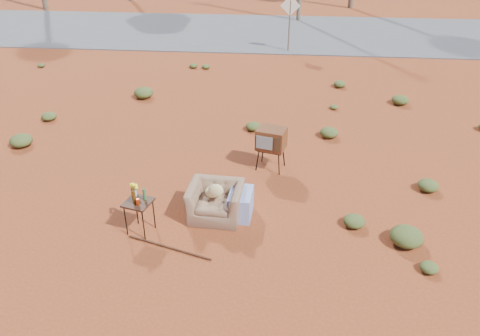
{
  "coord_description": "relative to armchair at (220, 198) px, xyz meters",
  "views": [
    {
      "loc": [
        1.25,
        -6.98,
        5.47
      ],
      "look_at": [
        0.52,
        1.02,
        0.8
      ],
      "focal_mm": 35.0,
      "sensor_mm": 36.0,
      "label": 1
    }
  ],
  "objects": [
    {
      "name": "road_sign",
      "position": [
        1.31,
        11.51,
        1.08
      ],
      "size": [
        0.78,
        0.06,
        2.19
      ],
      "color": "brown",
      "rests_on": "ground"
    },
    {
      "name": "highway",
      "position": [
        -0.19,
        14.51,
        -0.4
      ],
      "size": [
        140.0,
        7.0,
        0.04
      ],
      "primitive_type": "cube",
      "color": "#565659",
      "rests_on": "ground"
    },
    {
      "name": "armchair",
      "position": [
        0.0,
        0.0,
        0.0
      ],
      "size": [
        1.26,
        0.78,
        0.91
      ],
      "rotation": [
        0.0,
        0.0,
        -0.06
      ],
      "color": "brown",
      "rests_on": "ground"
    },
    {
      "name": "tv_unit",
      "position": [
        0.92,
        1.96,
        0.32
      ],
      "size": [
        0.73,
        0.64,
        1.0
      ],
      "rotation": [
        0.0,
        0.0,
        -0.26
      ],
      "color": "black",
      "rests_on": "ground"
    },
    {
      "name": "side_table",
      "position": [
        -1.45,
        -0.6,
        0.27
      ],
      "size": [
        0.58,
        0.58,
        0.95
      ],
      "rotation": [
        0.0,
        0.0,
        -0.27
      ],
      "color": "#321D12",
      "rests_on": "ground"
    },
    {
      "name": "scrub_patch",
      "position": [
        -1.01,
        3.92,
        -0.28
      ],
      "size": [
        17.49,
        8.07,
        0.33
      ],
      "color": "#485424",
      "rests_on": "ground"
    },
    {
      "name": "rusty_bar",
      "position": [
        -0.79,
        -1.08,
        -0.4
      ],
      "size": [
        1.61,
        0.55,
        0.04
      ],
      "primitive_type": "cylinder",
      "rotation": [
        0.0,
        1.57,
        -0.31
      ],
      "color": "#4B2414",
      "rests_on": "ground"
    },
    {
      "name": "ground",
      "position": [
        -0.19,
        -0.49,
        -0.42
      ],
      "size": [
        140.0,
        140.0,
        0.0
      ],
      "primitive_type": "plane",
      "color": "#94391D",
      "rests_on": "ground"
    }
  ]
}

